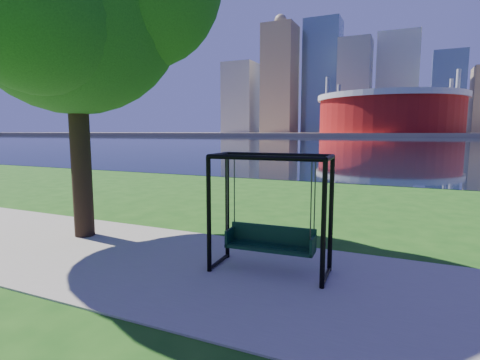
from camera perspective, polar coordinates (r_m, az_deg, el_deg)
The scene contains 7 objects.
ground at distance 7.08m, azimuth 0.18°, elevation -12.83°, with size 900.00×900.00×0.00m, color #1E5114.
path at distance 6.65m, azimuth -1.65°, elevation -14.05°, with size 120.00×4.00×0.03m, color #9E937F.
river at distance 108.12m, azimuth 23.14°, elevation 5.43°, with size 900.00×180.00×0.02m, color black.
far_bank at distance 312.07m, azimuth 24.14°, elevation 6.40°, with size 900.00×228.00×2.00m, color #937F60.
stadium at distance 241.68m, azimuth 21.75°, elevation 9.59°, with size 83.00×83.00×32.00m.
skyline at distance 327.24m, azimuth 23.73°, elevation 12.57°, with size 392.00×66.00×96.50m.
swing at distance 6.49m, azimuth 4.66°, elevation -5.50°, with size 2.07×0.98×2.07m.
Camera 1 is at (2.73, -6.06, 2.44)m, focal length 28.00 mm.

